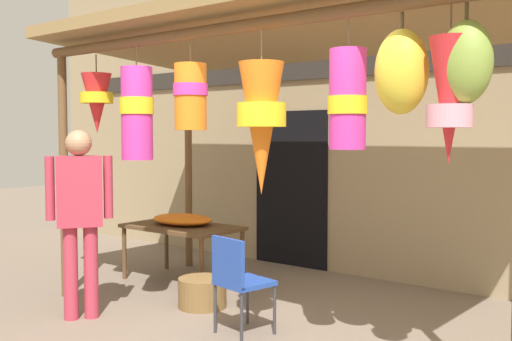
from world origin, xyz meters
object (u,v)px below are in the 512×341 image
object	(u,v)px
wicker_basket_by_table	(202,292)
customer_foreground	(80,207)
display_table	(182,231)
flower_heap_on_table	(183,219)
folding_chair	(238,277)

from	to	relation	value
wicker_basket_by_table	customer_foreground	xyz separation A→B (m)	(-0.63, -0.96, 0.89)
display_table	flower_heap_on_table	xyz separation A→B (m)	(-0.03, 0.04, 0.12)
flower_heap_on_table	folding_chair	distance (m)	2.06
display_table	flower_heap_on_table	world-z (taller)	flower_heap_on_table
display_table	customer_foreground	size ratio (longest dim) A/B	0.77
display_table	customer_foreground	distance (m)	1.66
folding_chair	wicker_basket_by_table	bearing A→B (deg)	152.28
wicker_basket_by_table	display_table	bearing A→B (deg)	145.46
flower_heap_on_table	customer_foreground	xyz separation A→B (m)	(0.31, -1.62, 0.32)
display_table	flower_heap_on_table	distance (m)	0.13
flower_heap_on_table	wicker_basket_by_table	bearing A→B (deg)	-35.39
folding_chair	wicker_basket_by_table	xyz separation A→B (m)	(-0.81, 0.43, -0.36)
customer_foreground	display_table	bearing A→B (deg)	99.76
display_table	customer_foreground	world-z (taller)	customer_foreground
display_table	wicker_basket_by_table	bearing A→B (deg)	-34.54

